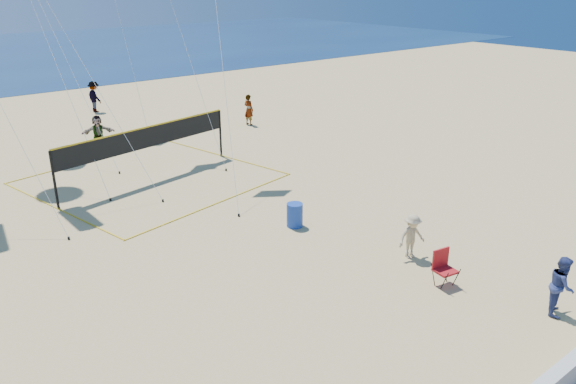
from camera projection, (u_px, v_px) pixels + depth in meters
bystander_a at (562, 285)px, 14.32m from camera, size 0.97×0.90×1.60m
bystander_b at (412, 236)px, 17.21m from camera, size 1.02×0.73×1.43m
far_person_1 at (98, 133)px, 27.96m from camera, size 1.69×0.93×1.73m
far_person_2 at (249, 110)px, 32.60m from camera, size 0.55×0.73×1.79m
far_person_4 at (95, 97)px, 35.70m from camera, size 0.88×1.34×1.95m
camp_chair at (443, 265)px, 15.74m from camera, size 0.65×0.77×1.17m
trash_barrel at (295, 215)px, 19.47m from camera, size 0.59×0.59×0.84m
volleyball_net at (147, 144)px, 23.57m from camera, size 10.20×10.08×2.32m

